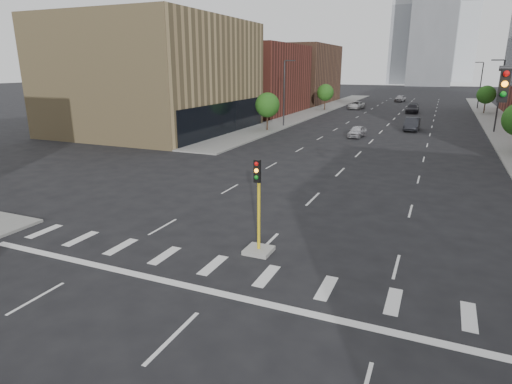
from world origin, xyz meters
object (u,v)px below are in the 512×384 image
Objects in this scene: car_far_left at (356,105)px; car_deep_right at (412,109)px; car_near_left at (357,131)px; car_mid_right at (412,124)px; car_distant at (400,98)px; median_traffic_signal at (258,233)px.

car_far_left is 0.97× the size of car_deep_right.
car_near_left is 0.77× the size of car_mid_right.
car_distant is (6.34, 22.41, 0.07)m from car_far_left.
car_near_left is at bearing 93.42° from median_traffic_signal.
car_far_left is 1.12× the size of car_distant.
car_far_left is at bearing 115.23° from car_mid_right.
car_far_left is at bearing -97.71° from car_distant.
car_far_left is 11.46m from car_deep_right.
median_traffic_signal is 67.84m from car_deep_right.
car_distant is at bearing 95.76° from car_near_left.
car_far_left is 23.29m from car_distant.
car_distant is (-6.13, 49.72, -0.03)m from car_mid_right.
car_mid_right is 0.93× the size of car_deep_right.
median_traffic_signal reaches higher than car_distant.
car_near_left is 36.34m from car_far_left.
car_deep_right is (2.02, 67.81, -0.18)m from median_traffic_signal.
car_deep_right is at bearing -13.88° from car_far_left.
median_traffic_signal is 71.91m from car_far_left.
car_near_left is at bearing -81.52° from car_distant.
car_far_left is (-8.87, 71.36, -0.23)m from median_traffic_signal.
car_near_left is 0.82× the size of car_distant.
car_far_left is (-6.74, 35.70, 0.07)m from car_near_left.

